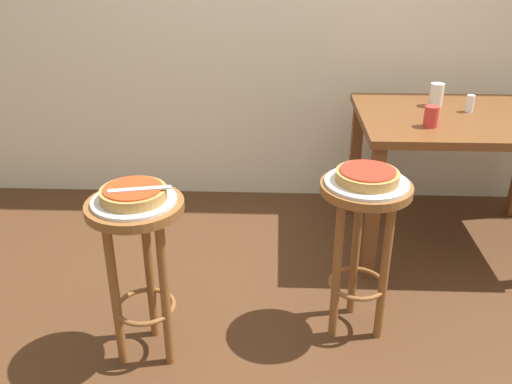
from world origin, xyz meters
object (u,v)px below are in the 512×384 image
serving_plate_middle (367,182)px  pizza_foreground (133,193)px  pizza_middle (367,176)px  cup_far_edge (436,95)px  serving_plate_foreground (134,201)px  dining_table (464,135)px  cup_near_edge (431,117)px  condiment_shaker (470,104)px  pizza_server_knife (140,189)px  stool_foreground (139,247)px  stool_middle (362,227)px

serving_plate_middle → pizza_foreground: bearing=-167.4°
pizza_middle → cup_far_edge: (0.48, 0.91, 0.07)m
serving_plate_foreground → serving_plate_middle: size_ratio=0.95×
serving_plate_foreground → serving_plate_middle: 0.88m
dining_table → cup_far_edge: 0.26m
serving_plate_foreground → cup_far_edge: 1.73m
cup_near_edge → cup_far_edge: cup_far_edge is taller
pizza_foreground → dining_table: pizza_foreground is taller
condiment_shaker → pizza_server_knife: (-1.45, -1.02, -0.03)m
serving_plate_foreground → cup_far_edge: (1.34, 1.10, 0.10)m
pizza_server_knife → dining_table: bearing=21.9°
cup_far_edge → pizza_server_knife: size_ratio=0.54×
condiment_shaker → cup_near_edge: bearing=-136.4°
pizza_foreground → serving_plate_middle: (0.86, 0.19, -0.03)m
serving_plate_foreground → stool_foreground: bearing=180.0°
pizza_foreground → pizza_server_knife: (0.03, -0.02, 0.03)m
serving_plate_middle → cup_near_edge: 0.68m
condiment_shaker → pizza_middle: bearing=-127.7°
condiment_shaker → stool_middle: bearing=-127.7°
serving_plate_middle → condiment_shaker: size_ratio=3.73×
stool_foreground → serving_plate_middle: bearing=12.6°
pizza_server_knife → stool_foreground: bearing=134.2°
serving_plate_foreground → condiment_shaker: size_ratio=3.53×
serving_plate_foreground → condiment_shaker: bearing=34.0°
serving_plate_foreground → cup_near_edge: cup_near_edge is taller
serving_plate_foreground → dining_table: bearing=32.9°
stool_foreground → pizza_middle: 0.90m
stool_foreground → pizza_foreground: pizza_foreground is taller
serving_plate_middle → cup_near_edge: size_ratio=3.29×
condiment_shaker → pizza_server_knife: size_ratio=0.39×
stool_middle → cup_near_edge: cup_near_edge is taller
pizza_server_knife → pizza_middle: bearing=2.2°
serving_plate_foreground → cup_far_edge: size_ratio=2.58×
pizza_middle → cup_far_edge: 1.03m
pizza_middle → dining_table: size_ratio=0.23×
pizza_foreground → serving_plate_middle: size_ratio=0.74×
stool_foreground → dining_table: 1.74m
pizza_middle → pizza_server_knife: pizza_server_knife is taller
cup_near_edge → pizza_server_knife: bearing=-147.0°
serving_plate_middle → condiment_shaker: 1.03m
serving_plate_foreground → pizza_server_knife: 0.07m
serving_plate_foreground → pizza_middle: pizza_middle is taller
stool_middle → condiment_shaker: condiment_shaker is taller
serving_plate_middle → serving_plate_foreground: bearing=-167.4°
pizza_foreground → cup_far_edge: cup_far_edge is taller
pizza_middle → cup_far_edge: cup_far_edge is taller
dining_table → cup_far_edge: bearing=127.6°
serving_plate_foreground → serving_plate_middle: same height
pizza_middle → cup_near_edge: cup_near_edge is taller
pizza_foreground → condiment_shaker: size_ratio=2.75×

